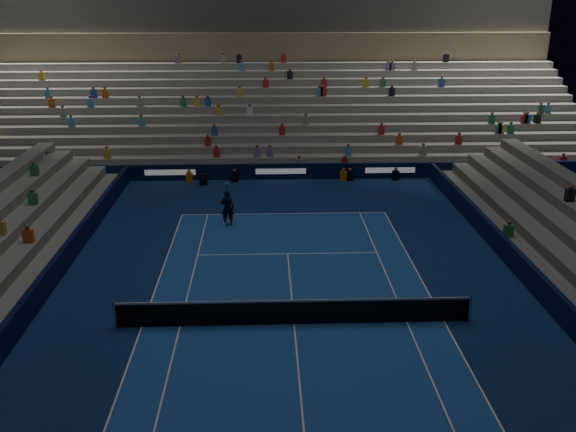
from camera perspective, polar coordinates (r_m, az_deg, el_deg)
The scene contains 9 objects.
ground at distance 22.98m, azimuth 0.56°, elevation -9.83°, with size 90.00×90.00×0.00m, color #0D2150.
court_surface at distance 22.98m, azimuth 0.56°, elevation -9.82°, with size 10.97×23.77×0.01m, color #1B4696.
sponsor_barrier_far at distance 39.96m, azimuth -0.67°, elevation 4.09°, with size 44.00×0.25×1.00m, color black.
sponsor_barrier_east at distance 25.10m, azimuth 23.49°, elevation -7.63°, with size 0.25×37.00×1.00m, color black.
sponsor_barrier_west at distance 24.34m, azimuth -23.16°, elevation -8.45°, with size 0.25×37.00×1.00m, color black.
grandstand_main at distance 48.51m, azimuth -0.97°, elevation 10.40°, with size 44.00×15.20×11.20m.
tennis_net at distance 22.74m, azimuth 0.57°, elevation -8.73°, with size 12.90×0.10×1.10m.
tennis_player at distance 32.06m, azimuth -5.54°, elevation 0.75°, with size 0.68×0.44×1.85m, color black.
broadcast_camera at distance 39.30m, azimuth -7.71°, elevation 3.38°, with size 0.53×0.97×0.65m.
Camera 1 is at (-0.96, -19.93, 11.41)m, focal length 39.02 mm.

